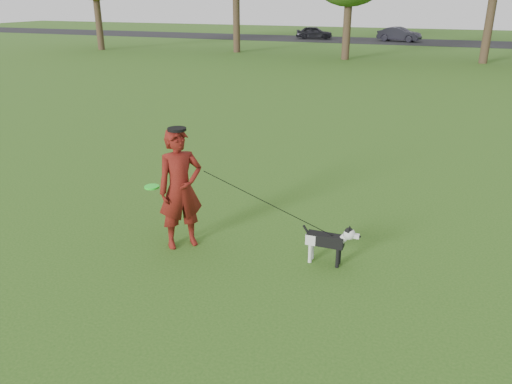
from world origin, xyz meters
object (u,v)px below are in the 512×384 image
at_px(car_left, 314,33).
at_px(car_mid, 399,34).
at_px(dog, 330,240).
at_px(man, 180,189).

xyz_separation_m(car_left, car_mid, (7.56, 0.00, 0.04)).
height_order(dog, car_left, car_left).
xyz_separation_m(dog, car_mid, (-3.24, 40.01, 0.22)).
height_order(man, dog, man).
bearing_deg(dog, car_mid, 94.64).
distance_m(car_left, car_mid, 7.56).
bearing_deg(car_left, car_mid, -101.93).
bearing_deg(car_mid, dog, -163.00).
relative_size(man, car_mid, 0.53).
bearing_deg(dog, car_left, 105.11).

